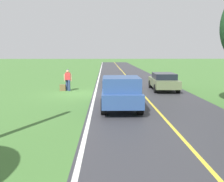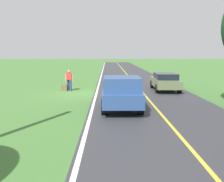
# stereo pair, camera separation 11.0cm
# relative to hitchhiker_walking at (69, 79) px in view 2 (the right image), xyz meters

# --- Properties ---
(ground_plane) EXTENTS (200.00, 200.00, 0.00)m
(ground_plane) POSITION_rel_hitchhiker_walking_xyz_m (-0.96, 1.52, -0.98)
(ground_plane) COLOR #427033
(road_surface) EXTENTS (7.41, 120.00, 0.00)m
(road_surface) POSITION_rel_hitchhiker_walking_xyz_m (-5.74, 1.52, -0.98)
(road_surface) COLOR #333338
(road_surface) RESTS_ON ground
(lane_edge_line) EXTENTS (0.16, 117.60, 0.00)m
(lane_edge_line) POSITION_rel_hitchhiker_walking_xyz_m (-2.22, 1.52, -0.98)
(lane_edge_line) COLOR silver
(lane_edge_line) RESTS_ON ground
(lane_centre_line) EXTENTS (0.14, 117.60, 0.00)m
(lane_centre_line) POSITION_rel_hitchhiker_walking_xyz_m (-5.74, 1.52, -0.98)
(lane_centre_line) COLOR gold
(lane_centre_line) RESTS_ON ground
(hitchhiker_walking) EXTENTS (0.62, 0.51, 1.75)m
(hitchhiker_walking) POSITION_rel_hitchhiker_walking_xyz_m (0.00, 0.00, 0.00)
(hitchhiker_walking) COLOR navy
(hitchhiker_walking) RESTS_ON ground
(suitcase_carried) EXTENTS (0.46, 0.20, 0.52)m
(suitcase_carried) POSITION_rel_hitchhiker_walking_xyz_m (0.42, 0.08, -0.72)
(suitcase_carried) COLOR brown
(suitcase_carried) RESTS_ON ground
(pickup_truck_passing) EXTENTS (2.12, 5.41, 1.82)m
(pickup_truck_passing) POSITION_rel_hitchhiker_walking_xyz_m (-3.81, 6.70, -0.01)
(pickup_truck_passing) COLOR #2D4C84
(pickup_truck_passing) RESTS_ON ground
(sedan_near_oncoming) EXTENTS (2.03, 4.45, 1.41)m
(sedan_near_oncoming) POSITION_rel_hitchhiker_walking_xyz_m (-7.70, -0.02, -0.23)
(sedan_near_oncoming) COLOR #66754C
(sedan_near_oncoming) RESTS_ON ground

